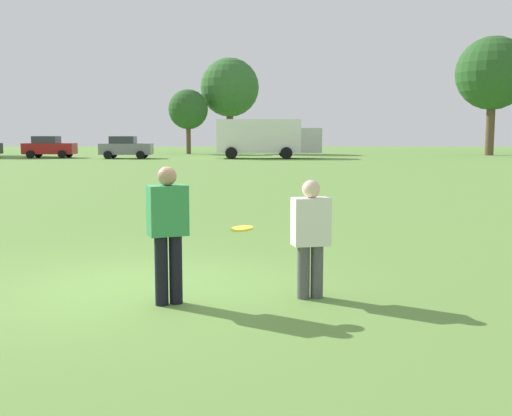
% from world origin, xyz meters
% --- Properties ---
extents(ground_plane, '(176.05, 176.05, 0.00)m').
position_xyz_m(ground_plane, '(0.00, 0.00, 0.00)').
color(ground_plane, '#608C3D').
extents(player_thrower, '(0.53, 0.43, 1.69)m').
position_xyz_m(player_thrower, '(0.58, -0.89, 0.95)').
color(player_thrower, black).
rests_on(player_thrower, ground).
extents(player_defender, '(0.50, 0.35, 1.51)m').
position_xyz_m(player_defender, '(2.34, -0.60, 0.84)').
color(player_defender, '#4C4C51').
rests_on(player_defender, ground).
extents(frisbee, '(0.27, 0.27, 0.06)m').
position_xyz_m(frisbee, '(1.48, -1.13, 0.98)').
color(frisbee, yellow).
extents(traffic_cone, '(0.32, 0.32, 0.48)m').
position_xyz_m(traffic_cone, '(3.19, 9.28, 0.23)').
color(traffic_cone, '#D8590C').
rests_on(traffic_cone, ground).
extents(parked_car_mid_left, '(4.22, 2.26, 1.82)m').
position_xyz_m(parked_car_mid_left, '(-15.73, 43.77, 0.92)').
color(parked_car_mid_left, maroon).
rests_on(parked_car_mid_left, ground).
extents(parked_car_center, '(4.22, 2.26, 1.82)m').
position_xyz_m(parked_car_center, '(-9.03, 42.49, 0.92)').
color(parked_car_center, slate).
rests_on(parked_car_center, ground).
extents(box_truck, '(8.53, 3.09, 3.18)m').
position_xyz_m(box_truck, '(2.49, 42.74, 1.75)').
color(box_truck, white).
rests_on(box_truck, ground).
extents(tree_center_elm, '(3.91, 3.91, 6.36)m').
position_xyz_m(tree_center_elm, '(-5.05, 53.39, 4.37)').
color(tree_center_elm, brown).
rests_on(tree_center_elm, ground).
extents(tree_east_birch, '(5.98, 5.98, 9.71)m').
position_xyz_m(tree_east_birch, '(-1.04, 55.93, 6.68)').
color(tree_east_birch, brown).
rests_on(tree_east_birch, ground).
extents(tree_east_oak, '(6.74, 6.74, 10.96)m').
position_xyz_m(tree_east_oak, '(23.58, 49.98, 7.54)').
color(tree_east_oak, brown).
rests_on(tree_east_oak, ground).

